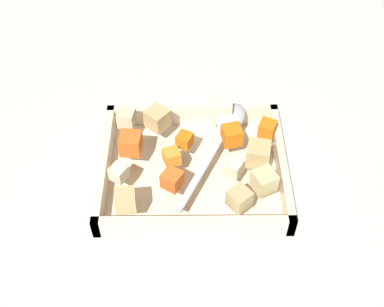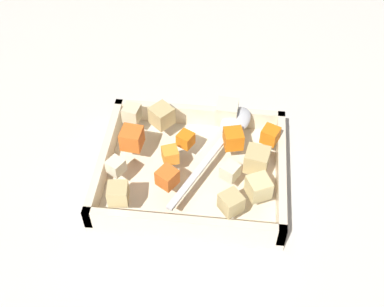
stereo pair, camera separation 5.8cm
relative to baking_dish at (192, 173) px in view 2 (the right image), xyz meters
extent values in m
plane|color=beige|center=(-0.01, -0.01, -0.02)|extent=(4.00, 4.00, 0.00)
cube|color=beige|center=(0.00, 0.00, -0.01)|extent=(0.29, 0.24, 0.01)
cube|color=beige|center=(0.00, -0.11, 0.02)|extent=(0.29, 0.01, 0.04)
cube|color=beige|center=(0.00, 0.11, 0.02)|extent=(0.29, 0.01, 0.04)
cube|color=beige|center=(-0.14, 0.00, 0.02)|extent=(0.01, 0.24, 0.04)
cube|color=beige|center=(0.14, 0.00, 0.02)|extent=(0.01, 0.24, 0.04)
cube|color=orange|center=(-0.03, -0.01, 0.05)|extent=(0.03, 0.03, 0.02)
cube|color=orange|center=(-0.01, 0.03, 0.05)|extent=(0.03, 0.03, 0.02)
cube|color=orange|center=(-0.03, -0.05, 0.05)|extent=(0.04, 0.04, 0.03)
cube|color=orange|center=(0.06, 0.03, 0.05)|extent=(0.03, 0.03, 0.03)
cube|color=orange|center=(-0.10, 0.02, 0.05)|extent=(0.04, 0.04, 0.03)
cube|color=orange|center=(0.12, 0.05, 0.05)|extent=(0.03, 0.03, 0.02)
cube|color=tan|center=(-0.10, -0.09, 0.05)|extent=(0.03, 0.03, 0.03)
cube|color=#E0CC89|center=(0.10, -0.06, 0.05)|extent=(0.04, 0.04, 0.03)
cube|color=beige|center=(0.06, -0.03, 0.05)|extent=(0.03, 0.03, 0.02)
cube|color=tan|center=(-0.06, 0.07, 0.05)|extent=(0.04, 0.04, 0.03)
cube|color=beige|center=(-0.11, -0.04, 0.05)|extent=(0.03, 0.03, 0.02)
cube|color=beige|center=(-0.11, 0.07, 0.05)|extent=(0.03, 0.03, 0.03)
cube|color=tan|center=(0.06, -0.09, 0.05)|extent=(0.04, 0.04, 0.03)
cube|color=beige|center=(0.05, 0.09, 0.05)|extent=(0.04, 0.04, 0.03)
cube|color=tan|center=(0.10, 0.00, 0.05)|extent=(0.04, 0.04, 0.03)
ellipsoid|color=silver|center=(0.06, 0.08, 0.05)|extent=(0.07, 0.08, 0.02)
cube|color=silver|center=(0.01, -0.03, 0.04)|extent=(0.08, 0.15, 0.01)
camera|label=1|loc=(0.00, -0.50, 0.61)|focal=46.90mm
camera|label=2|loc=(0.05, -0.50, 0.61)|focal=46.90mm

